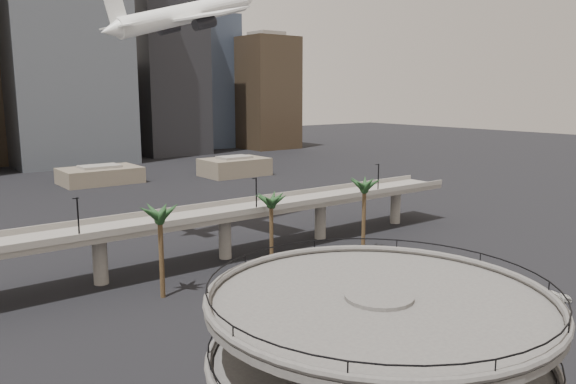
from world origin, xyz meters
TOP-DOWN VIEW (x-y plane):
  - overpass at (0.00, 55.00)m, footprint 130.00×9.30m
  - palm_trees at (14.02, 44.65)m, footprint 42.40×10.40m
  - low_buildings at (6.89, 142.30)m, footprint 135.00×27.50m
  - skyline at (15.11, 217.08)m, footprint 269.00×86.00m
  - airborne_jet at (12.64, 70.58)m, footprint 35.33×31.47m
  - car_a at (-4.97, 13.16)m, footprint 3.98×1.63m
  - car_b at (20.27, 20.51)m, footprint 4.93×1.85m
  - car_c at (36.77, 9.30)m, footprint 5.14×4.36m

SIDE VIEW (x-z plane):
  - car_a at x=-4.97m, z-range 0.00..1.35m
  - car_c at x=36.77m, z-range 0.00..1.41m
  - car_b at x=20.27m, z-range 0.00..1.61m
  - low_buildings at x=6.89m, z-range -0.54..6.26m
  - overpass at x=0.00m, z-range -0.01..14.69m
  - palm_trees at x=14.02m, z-range 4.43..18.43m
  - airborne_jet at x=12.64m, z-range 36.72..49.24m
  - skyline at x=15.11m, z-range -15.89..102.29m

